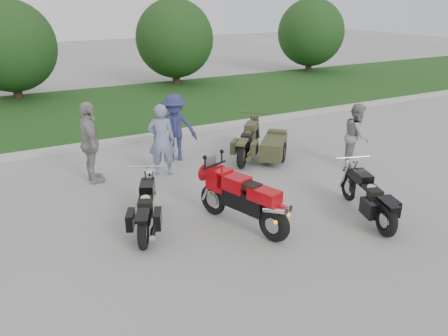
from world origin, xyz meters
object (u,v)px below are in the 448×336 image
cruiser_right (369,199)px  cruiser_sidecar (263,145)px  cruiser_left (147,210)px  person_back (90,143)px  sportbike_red (244,198)px  person_grey (356,135)px  person_denim (175,128)px  person_stripe (161,140)px

cruiser_right → cruiser_sidecar: cruiser_sidecar is taller
cruiser_left → person_back: (-0.35, 2.74, 0.54)m
sportbike_red → person_grey: (4.10, 1.43, 0.21)m
person_grey → person_denim: 4.57m
sportbike_red → person_grey: person_grey is taller
cruiser_right → sportbike_red: bearing=178.3°
person_stripe → person_denim: (0.67, 0.79, 0.00)m
person_stripe → person_back: 1.60m
sportbike_red → person_back: (-1.93, 3.50, 0.35)m
cruiser_sidecar → sportbike_red: bearing=-85.8°
person_denim → person_grey: bearing=-8.6°
cruiser_left → cruiser_sidecar: bearing=52.6°
sportbike_red → cruiser_right: size_ratio=1.00×
person_denim → cruiser_right: bearing=-42.3°
person_grey → person_back: 6.38m
person_back → person_grey: bearing=-107.9°
cruiser_right → person_denim: (-1.98, 4.80, 0.45)m
cruiser_sidecar → person_grey: 2.34m
cruiser_left → cruiser_right: size_ratio=0.94×
person_grey → person_denim: person_denim is taller
sportbike_red → cruiser_sidecar: (2.28, 2.85, -0.18)m
cruiser_left → person_back: 2.81m
person_grey → person_denim: bearing=101.7°
person_stripe → person_back: bearing=10.7°
person_denim → cruiser_left: bearing=-95.2°
sportbike_red → person_stripe: (-0.36, 3.18, 0.27)m
person_stripe → sportbike_red: bearing=118.8°
cruiser_right → person_denim: person_denim is taller
cruiser_right → person_denim: 5.21m
person_back → sportbike_red: bearing=-150.0°
cruiser_right → person_stripe: bearing=141.8°
cruiser_sidecar → person_stripe: size_ratio=1.18×
cruiser_left → cruiser_sidecar: 4.40m
sportbike_red → person_back: person_back is taller
person_stripe → person_grey: (4.46, -1.75, -0.07)m
cruiser_left → cruiser_right: 4.19m
cruiser_right → person_back: 6.07m
person_grey → cruiser_sidecar: bearing=97.3°
cruiser_sidecar → person_back: (-4.22, 0.65, 0.53)m
person_stripe → person_denim: person_denim is taller
sportbike_red → cruiser_sidecar: 3.66m
person_denim → sportbike_red: bearing=-69.1°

